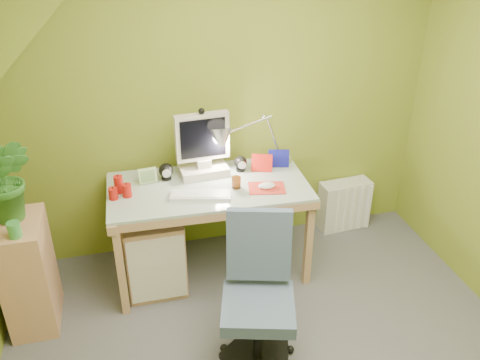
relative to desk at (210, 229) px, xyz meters
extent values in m
cube|color=olive|center=(0.18, 0.42, 0.83)|extent=(3.20, 0.01, 2.40)
cube|color=white|center=(-0.82, -1.18, 1.48)|extent=(1.10, 3.20, 1.10)
cube|color=silver|center=(-0.08, -0.14, 0.38)|extent=(0.42, 0.22, 0.02)
cube|color=red|center=(0.38, -0.14, 0.37)|extent=(0.28, 0.22, 0.01)
ellipsoid|color=silver|center=(0.38, -0.14, 0.39)|extent=(0.13, 0.09, 0.04)
cylinder|color=brown|center=(0.18, -0.08, 0.41)|extent=(0.07, 0.07, 0.08)
cube|color=red|center=(0.42, 0.12, 0.43)|extent=(0.15, 0.07, 0.13)
cube|color=navy|center=(0.56, 0.16, 0.43)|extent=(0.15, 0.06, 0.13)
cube|color=#AFD491|center=(-0.40, 0.14, 0.42)|extent=(0.13, 0.03, 0.11)
cube|color=tan|center=(-1.22, -0.23, 0.01)|extent=(0.28, 0.44, 0.76)
imported|color=#2D6923|center=(-1.22, -0.18, 0.67)|extent=(0.34, 0.30, 0.54)
cylinder|color=#3C9140|center=(-1.20, -0.38, 0.44)|extent=(0.08, 0.08, 0.10)
cube|color=silver|center=(1.21, 0.32, -0.16)|extent=(0.44, 0.20, 0.42)
camera|label=1|loc=(-0.53, -3.03, 2.08)|focal=38.00mm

